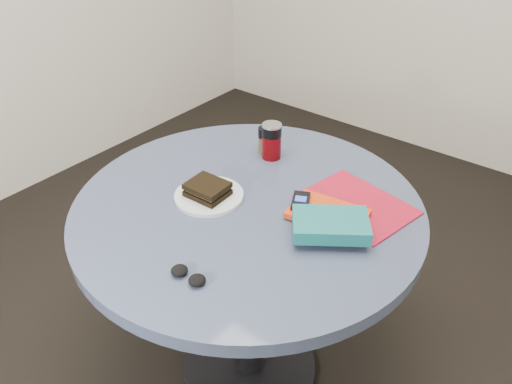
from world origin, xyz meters
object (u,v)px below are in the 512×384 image
Objects in this scene: table at (248,247)px; pepper_grinder at (264,140)px; mp3_player at (301,201)px; plate at (209,196)px; headphones at (188,275)px; magazine at (356,204)px; red_book at (328,214)px; soda_can at (272,141)px; novel at (331,225)px; sandwich at (207,189)px.

pepper_grinder reaches higher than table.
plate is at bearing -154.39° from mp3_player.
headphones is at bearing -69.21° from pepper_grinder.
red_book is (-0.03, -0.10, 0.01)m from magazine.
soda_can is 0.36m from red_book.
novel is at bearing -33.16° from soda_can.
sandwich is at bearing -153.41° from mp3_player.
magazine is 3.17× the size of mp3_player.
novel is 0.38m from headphones.
headphones is (-0.05, -0.39, -0.02)m from mp3_player.
pepper_grinder is at bearing -179.82° from magazine.
sandwich is at bearing -165.35° from red_book.
novel is at bearing -63.38° from red_book.
headphones is (-0.17, -0.51, 0.01)m from magazine.
headphones is at bearing -154.01° from novel.
table is at bearing 146.53° from novel.
pepper_grinder reaches higher than mp3_player.
plate is 1.74× the size of sandwich.
red_book is (0.35, -0.18, -0.03)m from pepper_grinder.
mp3_player is at bearing -35.10° from pepper_grinder.
plate is 0.35m from red_book.
magazine is 3.03× the size of headphones.
sandwich reaches higher than magazine.
sandwich reaches higher than mp3_player.
plate is at bearing 94.24° from sandwich.
sandwich is 0.59× the size of novel.
plate is 0.31m from pepper_grinder.
sandwich is at bearing 154.16° from novel.
mp3_player reaches higher than red_book.
novel is at bearing 61.84° from headphones.
pepper_grinder is (-0.03, 0.31, 0.04)m from plate.
magazine is 1.53× the size of novel.
magazine is 0.11m from red_book.
pepper_grinder is at bearing 96.26° from sandwich.
pepper_grinder reaches higher than sandwich.
sandwich is 0.31m from pepper_grinder.
sandwich is at bearing -152.60° from table.
magazine is at bearing 35.85° from table.
magazine is 0.17m from novel.
magazine is at bearing 63.41° from red_book.
soda_can is 1.30× the size of pepper_grinder.
pepper_grinder reaches higher than magazine.
table is at bearing -61.85° from pepper_grinder.
headphones is (-0.13, -0.41, -0.00)m from red_book.
pepper_grinder is 0.47m from novel.
plate is at bearing -90.59° from soda_can.
table is at bearing 25.15° from plate.
mp3_player is at bearing -178.31° from red_book.
novel is at bearing 10.01° from sandwich.
novel is at bearing -73.87° from magazine.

